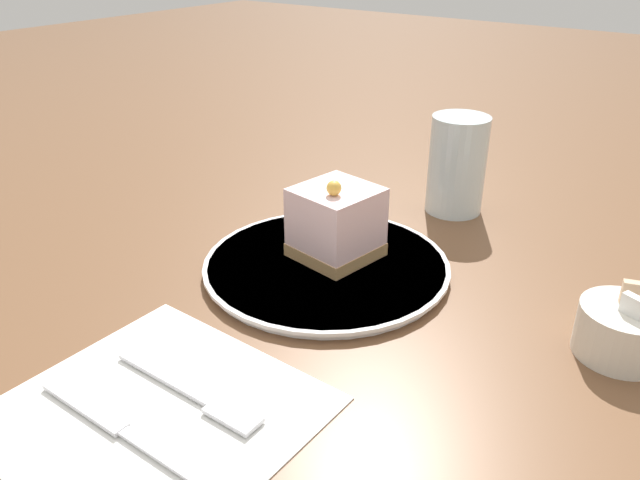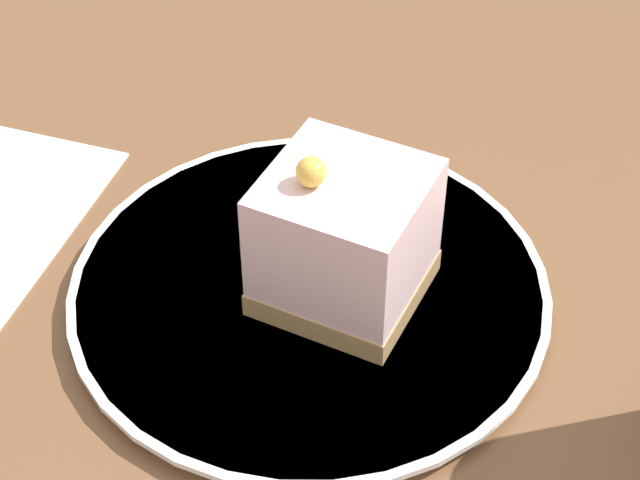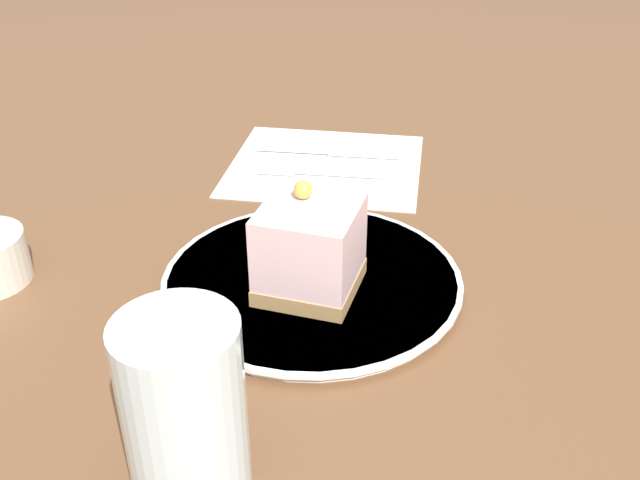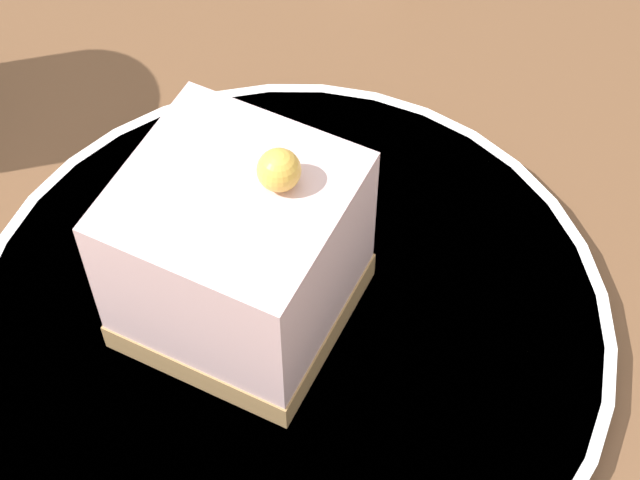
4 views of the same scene
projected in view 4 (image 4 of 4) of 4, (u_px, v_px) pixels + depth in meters
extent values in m
plane|color=brown|center=(292.00, 269.00, 0.47)|extent=(4.00, 4.00, 0.00)
cylinder|color=white|center=(289.00, 326.00, 0.45)|extent=(0.26, 0.26, 0.01)
cylinder|color=white|center=(289.00, 321.00, 0.45)|extent=(0.27, 0.27, 0.00)
cube|color=#AD8451|center=(242.00, 300.00, 0.44)|extent=(0.10, 0.09, 0.01)
cube|color=silver|center=(236.00, 243.00, 0.41)|extent=(0.09, 0.09, 0.07)
sphere|color=#EFB747|center=(279.00, 170.00, 0.38)|extent=(0.02, 0.02, 0.02)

